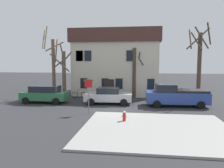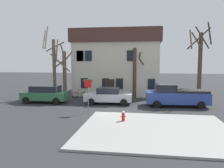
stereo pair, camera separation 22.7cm
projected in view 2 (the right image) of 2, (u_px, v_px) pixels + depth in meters
ground_plane at (114, 110)px, 18.58m from camera, size 120.00×120.00×0.00m
sidewalk_slab at (155, 129)px, 13.13m from camera, size 9.02×7.59×0.12m
building_main at (118, 62)px, 28.78m from camera, size 10.76×8.28×7.99m
tree_bare_near at (54, 64)px, 25.24m from camera, size 2.57×2.69×8.26m
tree_bare_mid at (64, 71)px, 25.32m from camera, size 2.34×2.52×6.75m
tree_bare_far at (135, 72)px, 24.75m from camera, size 2.13×2.13×5.66m
tree_bare_end at (200, 62)px, 22.60m from camera, size 2.40×2.47×7.97m
car_green_wagon at (45, 94)px, 21.92m from camera, size 4.55×2.10×1.73m
car_silver_sedan at (108, 96)px, 21.17m from camera, size 4.63×2.12×1.63m
pickup_truck_blue at (176, 96)px, 20.12m from camera, size 5.66×2.43×2.05m
fire_hydrant at (123, 116)px, 14.77m from camera, size 0.42×0.22×0.68m
street_sign_pole at (88, 90)px, 17.35m from camera, size 0.76×0.07×2.72m
bicycle_leaning at (80, 95)px, 24.63m from camera, size 1.70×0.52×1.03m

